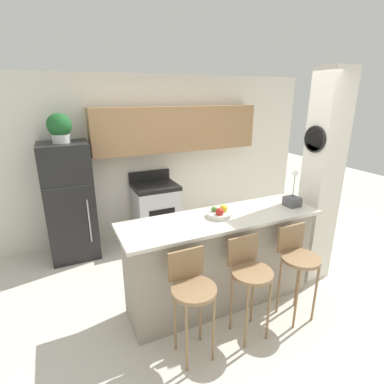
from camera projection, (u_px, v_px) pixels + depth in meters
The scene contains 12 objects.
ground_plane at pixel (219, 300), 3.46m from camera, with size 14.00×14.00×0.00m, color beige.
wall_back at pixel (164, 146), 4.84m from camera, with size 5.60×0.38×2.55m.
pillar_right at pixel (321, 180), 3.57m from camera, with size 0.38×0.32×2.55m.
counter_bar at pixel (221, 260), 3.29m from camera, with size 2.17×0.65×1.04m.
refrigerator at pixel (70, 202), 4.19m from camera, with size 0.64×0.63×1.65m.
stove_range at pixel (156, 211), 4.82m from camera, with size 0.68×0.61×1.07m.
bar_stool_left at pixel (192, 289), 2.56m from camera, with size 0.39×0.39×0.99m.
bar_stool_mid at pixel (249, 273), 2.80m from camera, with size 0.39×0.39×0.99m.
bar_stool_right at pixel (298, 259), 3.03m from camera, with size 0.39×0.39×0.99m.
potted_plant_on_fridge at pixel (59, 127), 3.86m from camera, with size 0.31×0.31×0.38m.
orchid_vase at pixel (292, 198), 3.41m from camera, with size 0.16×0.16×0.43m.
fruit_bowl at pixel (220, 213), 3.13m from camera, with size 0.26×0.26×0.12m.
Camera 1 is at (-1.51, -2.49, 2.27)m, focal length 28.00 mm.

